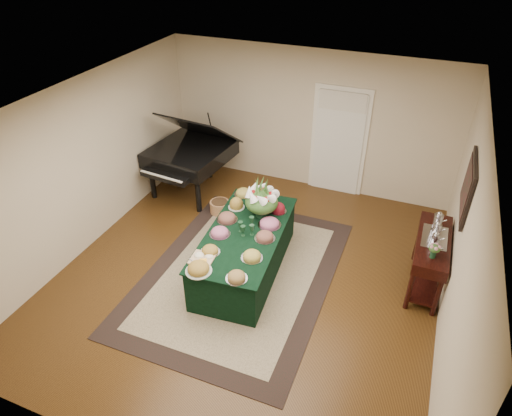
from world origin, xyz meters
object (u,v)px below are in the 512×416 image
at_px(floral_centerpiece, 262,198).
at_px(grand_piano, 190,153).
at_px(buffet_table, 245,251).
at_px(mahogany_sideboard, 431,250).

xyz_separation_m(floral_centerpiece, grand_piano, (-1.95, 1.29, -0.21)).
height_order(buffet_table, grand_piano, grand_piano).
distance_m(buffet_table, mahogany_sideboard, 2.69).
bearing_deg(buffet_table, grand_piano, 136.48).
relative_size(buffet_table, mahogany_sideboard, 1.73).
bearing_deg(grand_piano, buffet_table, -43.52).
bearing_deg(floral_centerpiece, grand_piano, 146.60).
distance_m(floral_centerpiece, mahogany_sideboard, 2.55).
xyz_separation_m(buffet_table, floral_centerpiece, (0.07, 0.50, 0.67)).
distance_m(buffet_table, floral_centerpiece, 0.84).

